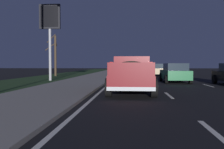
{
  "coord_description": "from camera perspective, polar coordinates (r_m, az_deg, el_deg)",
  "views": [
    {
      "loc": [
        -0.45,
        3.51,
        1.45
      ],
      "look_at": [
        12.46,
        4.48,
        0.94
      ],
      "focal_mm": 41.22,
      "sensor_mm": 36.0,
      "label": 1
    }
  ],
  "objects": [
    {
      "name": "grass_verge",
      "position": [
        28.9,
        -13.72,
        -0.7
      ],
      "size": [
        108.0,
        6.0,
        0.01
      ],
      "primitive_type": "cube",
      "color": "#1E3819",
      "rests_on": "ground"
    },
    {
      "name": "sedan_tan",
      "position": [
        33.17,
        10.79,
        1.05
      ],
      "size": [
        4.45,
        2.11,
        1.54
      ],
      "color": "#9E845B",
      "rests_on": "ground"
    },
    {
      "name": "bare_tree_far",
      "position": [
        33.25,
        -12.51,
        4.35
      ],
      "size": [
        1.8,
        1.24,
        5.3
      ],
      "color": "#423323",
      "rests_on": "ground"
    },
    {
      "name": "pickup_truck",
      "position": [
        13.22,
        4.35,
        0.2
      ],
      "size": [
        5.44,
        2.31,
        1.87
      ],
      "color": "maroon",
      "rests_on": "ground"
    },
    {
      "name": "lane_markings",
      "position": [
        30.97,
        5.08,
        -0.45
      ],
      "size": [
        108.0,
        7.04,
        0.01
      ],
      "color": "silver",
      "rests_on": "ground"
    },
    {
      "name": "gas_price_sign",
      "position": [
        24.14,
        -13.63,
        10.97
      ],
      "size": [
        0.27,
        1.9,
        6.85
      ],
      "color": "#99999E",
      "rests_on": "ground"
    },
    {
      "name": "ground",
      "position": [
        27.71,
        11.58,
        -0.81
      ],
      "size": [
        144.0,
        144.0,
        0.0
      ],
      "primitive_type": "plane",
      "color": "black"
    },
    {
      "name": "sedan_green",
      "position": [
        21.3,
        13.77,
        0.38
      ],
      "size": [
        4.44,
        2.09,
        1.54
      ],
      "color": "#14592D",
      "rests_on": "ground"
    },
    {
      "name": "sidewalk_shoulder",
      "position": [
        27.76,
        -3.86,
        -0.64
      ],
      "size": [
        108.0,
        4.0,
        0.12
      ],
      "primitive_type": "cube",
      "color": "gray",
      "rests_on": "ground"
    }
  ]
}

